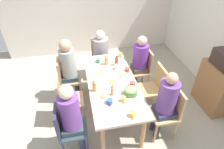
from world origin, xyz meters
TOP-DOWN VIEW (x-y plane):
  - ground_plane at (0.00, 0.00)m, footprint 5.88×5.88m
  - wall_left at (-2.51, 0.00)m, footprint 0.12×4.63m
  - dining_table at (0.00, 0.00)m, footprint 1.82×0.81m
  - chair_0 at (-1.29, 0.00)m, footprint 0.40×0.40m
  - person_0 at (-1.20, 0.00)m, footprint 0.34×0.34m
  - chair_1 at (0.61, -0.78)m, footprint 0.40×0.40m
  - person_1 at (0.61, -0.69)m, footprint 0.30×0.30m
  - chair_2 at (0.00, -0.78)m, footprint 0.40×0.40m
  - chair_3 at (0.61, 0.78)m, footprint 0.40×0.40m
  - person_3 at (0.61, 0.69)m, footprint 0.30×0.30m
  - chair_4 at (-0.61, 0.78)m, footprint 0.40×0.40m
  - person_4 at (-0.61, 0.69)m, footprint 0.30×0.30m
  - chair_5 at (0.00, 0.78)m, footprint 0.40×0.40m
  - chair_6 at (-0.61, -0.78)m, footprint 0.40×0.40m
  - person_6 at (-0.61, -0.69)m, footprint 0.30×0.30m
  - plate_0 at (-0.12, 0.21)m, footprint 0.25×0.25m
  - plate_1 at (0.34, -0.21)m, footprint 0.20×0.20m
  - plate_2 at (0.03, -0.00)m, footprint 0.24×0.24m
  - plate_3 at (-0.29, -0.17)m, footprint 0.21×0.21m
  - bowl_0 at (0.36, 0.22)m, footprint 0.21×0.21m
  - cup_0 at (0.49, -0.14)m, footprint 0.13×0.09m
  - cup_1 at (-0.77, 0.34)m, footprint 0.11×0.07m
  - cup_2 at (-0.34, 0.16)m, footprint 0.12×0.08m
  - cup_3 at (0.18, 0.30)m, footprint 0.13×0.09m
  - cup_4 at (0.79, 0.12)m, footprint 0.12×0.09m
  - cup_5 at (-0.65, -0.14)m, footprint 0.12×0.08m
  - cup_6 at (-0.23, 0.33)m, footprint 0.12×0.08m
  - cup_7 at (0.48, 0.07)m, footprint 0.11×0.07m
  - bottle_0 at (-0.49, 0.19)m, footprint 0.07×0.07m
  - bottle_1 at (0.32, -0.06)m, footprint 0.05×0.05m
  - bottle_2 at (0.17, -0.31)m, footprint 0.07×0.07m
  - bottle_3 at (-0.55, 0.01)m, footprint 0.07×0.07m
  - side_cabinet at (0.21, 1.95)m, footprint 0.70×0.44m

SIDE VIEW (x-z plane):
  - ground_plane at x=0.00m, z-range 0.00..0.00m
  - side_cabinet at x=0.21m, z-range 0.00..0.90m
  - chair_0 at x=-1.29m, z-range 0.06..0.96m
  - chair_1 at x=0.61m, z-range 0.06..0.96m
  - chair_2 at x=0.00m, z-range 0.06..0.96m
  - chair_3 at x=0.61m, z-range 0.06..0.96m
  - chair_4 at x=-0.61m, z-range 0.06..0.96m
  - chair_5 at x=0.00m, z-range 0.06..0.96m
  - chair_6 at x=-0.61m, z-range 0.06..0.96m
  - dining_table at x=0.00m, z-range 0.28..1.01m
  - person_0 at x=-1.20m, z-range 0.13..1.27m
  - person_3 at x=0.61m, z-range 0.11..1.34m
  - person_4 at x=-0.61m, z-range 0.12..1.34m
  - person_1 at x=0.61m, z-range 0.11..1.37m
  - plate_2 at x=0.03m, z-range 0.73..0.77m
  - plate_3 at x=-0.29m, z-range 0.73..0.77m
  - plate_0 at x=-0.12m, z-range 0.73..0.77m
  - plate_1 at x=0.34m, z-range 0.73..0.77m
  - person_6 at x=-0.61m, z-range 0.12..1.41m
  - cup_0 at x=0.49m, z-range 0.73..0.81m
  - cup_4 at x=0.79m, z-range 0.73..0.81m
  - cup_7 at x=0.48m, z-range 0.73..0.81m
  - cup_5 at x=-0.65m, z-range 0.73..0.81m
  - cup_6 at x=-0.23m, z-range 0.73..0.81m
  - cup_3 at x=0.18m, z-range 0.73..0.81m
  - cup_1 at x=-0.77m, z-range 0.73..0.82m
  - cup_2 at x=-0.34m, z-range 0.73..0.83m
  - bowl_0 at x=0.36m, z-range 0.74..0.85m
  - bottle_1 at x=0.32m, z-range 0.73..0.91m
  - bottle_0 at x=-0.49m, z-range 0.73..0.91m
  - bottle_3 at x=-0.55m, z-range 0.73..0.94m
  - bottle_2 at x=0.17m, z-range 0.73..0.95m
  - wall_left at x=-2.51m, z-range 0.00..2.60m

